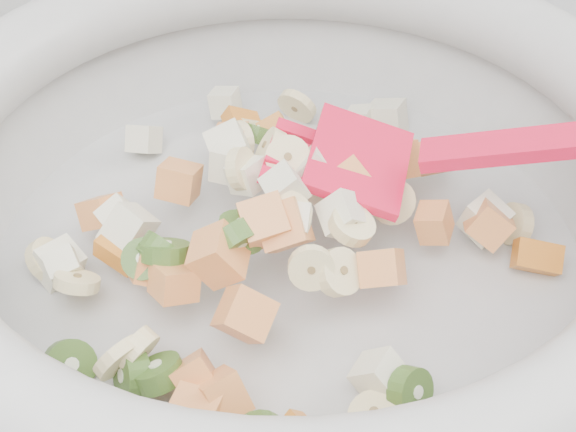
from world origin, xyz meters
name	(u,v)px	position (x,y,z in m)	size (l,w,h in m)	color
mixing_bowl	(288,194)	(-0.06, 1.50, 0.97)	(0.46, 0.43, 0.14)	#BAB9B8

